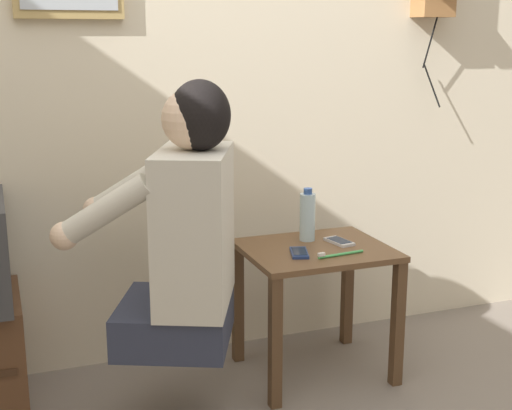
{
  "coord_description": "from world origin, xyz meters",
  "views": [
    {
      "loc": [
        -0.59,
        -1.44,
        1.28
      ],
      "look_at": [
        0.25,
        0.83,
        0.7
      ],
      "focal_mm": 50.0,
      "sensor_mm": 36.0,
      "label": 1
    }
  ],
  "objects_px": {
    "water_bottle": "(307,216)",
    "toothbrush": "(338,254)",
    "cell_phone_spare": "(339,241)",
    "person": "(185,228)",
    "cell_phone_held": "(299,253)"
  },
  "relations": [
    {
      "from": "toothbrush",
      "to": "cell_phone_spare",
      "type": "bearing_deg",
      "value": -34.89
    },
    {
      "from": "person",
      "to": "cell_phone_held",
      "type": "relative_size",
      "value": 6.36
    },
    {
      "from": "cell_phone_held",
      "to": "cell_phone_spare",
      "type": "height_order",
      "value": "same"
    },
    {
      "from": "water_bottle",
      "to": "toothbrush",
      "type": "relative_size",
      "value": 1.09
    },
    {
      "from": "person",
      "to": "water_bottle",
      "type": "bearing_deg",
      "value": -40.26
    },
    {
      "from": "cell_phone_held",
      "to": "water_bottle",
      "type": "height_order",
      "value": "water_bottle"
    },
    {
      "from": "cell_phone_spare",
      "to": "toothbrush",
      "type": "height_order",
      "value": "toothbrush"
    },
    {
      "from": "water_bottle",
      "to": "toothbrush",
      "type": "distance_m",
      "value": 0.24
    },
    {
      "from": "water_bottle",
      "to": "toothbrush",
      "type": "bearing_deg",
      "value": -85.4
    },
    {
      "from": "toothbrush",
      "to": "person",
      "type": "bearing_deg",
      "value": 87.99
    },
    {
      "from": "person",
      "to": "cell_phone_spare",
      "type": "xyz_separation_m",
      "value": [
        0.65,
        0.19,
        -0.16
      ]
    },
    {
      "from": "cell_phone_spare",
      "to": "person",
      "type": "bearing_deg",
      "value": -174.15
    },
    {
      "from": "cell_phone_held",
      "to": "cell_phone_spare",
      "type": "bearing_deg",
      "value": 39.24
    },
    {
      "from": "person",
      "to": "water_bottle",
      "type": "relative_size",
      "value": 4.22
    },
    {
      "from": "cell_phone_spare",
      "to": "water_bottle",
      "type": "height_order",
      "value": "water_bottle"
    }
  ]
}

